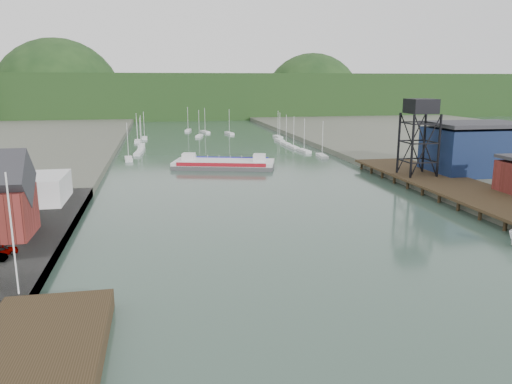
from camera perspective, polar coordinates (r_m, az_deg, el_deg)
name	(u,v)px	position (r m, az deg, el deg)	size (l,w,h in m)	color
ground	(379,326)	(48.32, 13.90, -14.64)	(600.00, 600.00, 0.00)	#293F38
west_stage	(40,349)	(45.12, -23.43, -16.14)	(10.00, 18.00, 1.80)	black
east_pier	(460,188)	(102.66, 22.27, 0.46)	(14.00, 70.00, 2.45)	black
white_shed	(10,190)	(93.89, -26.26, 0.25)	(18.00, 12.00, 4.50)	silver
flagpole	(12,235)	(52.63, -26.09, -4.39)	(0.16, 0.16, 12.00)	silver
lift_tower	(421,111)	(110.93, 18.32, 8.78)	(6.50, 6.50, 16.00)	black
blue_shed	(475,149)	(121.33, 23.79, 4.55)	(20.50, 14.50, 11.30)	black
marina_sailboats	(213,142)	(179.48, -4.90, 5.68)	(57.71, 92.65, 0.90)	silver
distant_hills	(180,98)	(340.58, -8.67, 10.53)	(500.00, 120.00, 80.00)	#183216
chain_ferry	(224,164)	(128.11, -3.69, 3.24)	(27.17, 16.69, 3.65)	#464649
car_west_a	(1,250)	(66.70, -27.10, -5.92)	(1.46, 3.62, 1.23)	#999999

